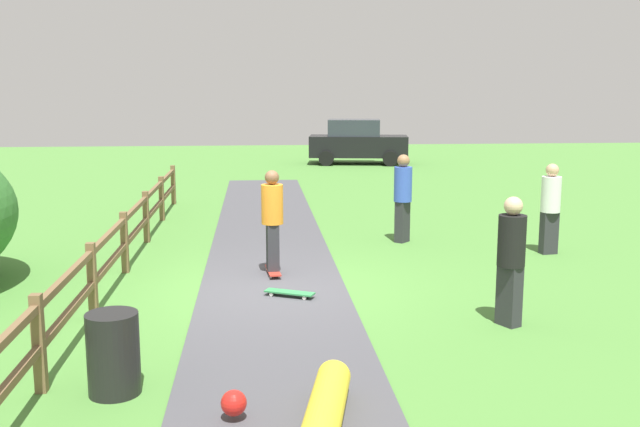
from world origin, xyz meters
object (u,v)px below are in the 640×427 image
at_px(skateboard_loose, 290,293).
at_px(skater_fallen, 319,407).
at_px(bystander_black, 511,255).
at_px(skater_riding, 272,217).
at_px(trash_bin, 113,354).
at_px(parked_car_black, 357,142).
at_px(bystander_white, 550,204).
at_px(bystander_blue, 403,194).

bearing_deg(skateboard_loose, skater_fallen, -88.96).
height_order(skater_fallen, bystander_black, bystander_black).
bearing_deg(skater_riding, skater_fallen, -86.97).
relative_size(skater_fallen, skateboard_loose, 2.02).
distance_m(skater_fallen, bystander_black, 4.10).
bearing_deg(skater_riding, skateboard_loose, -80.84).
distance_m(trash_bin, skater_riding, 5.17).
height_order(skater_riding, bystander_black, skater_riding).
relative_size(bystander_black, parked_car_black, 0.41).
bearing_deg(bystander_white, parked_car_black, 94.64).
bearing_deg(skateboard_loose, parked_car_black, 79.01).
height_order(skater_riding, bystander_white, skater_riding).
distance_m(trash_bin, bystander_blue, 8.72).
xyz_separation_m(skateboard_loose, parked_car_black, (3.87, 19.94, 0.87)).
bearing_deg(bystander_black, trash_bin, -160.01).
height_order(bystander_blue, bystander_black, bystander_blue).
height_order(bystander_white, parked_car_black, parked_car_black).
height_order(skateboard_loose, bystander_black, bystander_black).
bearing_deg(skateboard_loose, skater_riding, 99.16).
distance_m(trash_bin, parked_car_black, 24.09).
height_order(bystander_white, bystander_black, bystander_black).
distance_m(skateboard_loose, bystander_white, 5.96).
bearing_deg(parked_car_black, bystander_white, -85.36).
bearing_deg(trash_bin, parked_car_black, 75.77).
xyz_separation_m(skater_fallen, bystander_blue, (2.52, 8.33, 0.85)).
distance_m(trash_bin, bystander_white, 9.50).
xyz_separation_m(trash_bin, bystander_white, (7.33, 6.02, 0.55)).
height_order(bystander_black, parked_car_black, parked_car_black).
xyz_separation_m(trash_bin, parked_car_black, (5.92, 23.35, 0.51)).
bearing_deg(skateboard_loose, bystander_blue, 56.70).
bearing_deg(skater_fallen, trash_bin, 155.46).
xyz_separation_m(bystander_blue, parked_car_black, (1.27, 15.99, -0.09)).
height_order(skater_riding, skater_fallen, skater_riding).
bearing_deg(skater_riding, bystander_black, -42.99).
xyz_separation_m(trash_bin, skater_fallen, (2.13, -0.97, -0.25)).
relative_size(trash_bin, skater_fallen, 0.55).
distance_m(skater_fallen, skateboard_loose, 4.38).
relative_size(skateboard_loose, parked_car_black, 0.18).
bearing_deg(bystander_white, skater_riding, -167.61).
bearing_deg(bystander_black, bystander_white, 61.16).
relative_size(trash_bin, skateboard_loose, 1.11).
height_order(skateboard_loose, bystander_blue, bystander_blue).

